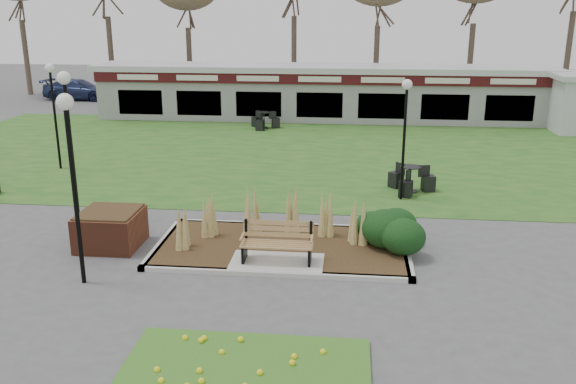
# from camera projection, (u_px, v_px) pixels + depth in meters

# --- Properties ---
(ground) EXTENTS (100.00, 100.00, 0.00)m
(ground) POSITION_uv_depth(u_px,v_px,m) (276.00, 269.00, 14.33)
(ground) COLOR #515154
(ground) RESTS_ON ground
(lawn) EXTENTS (34.00, 16.00, 0.02)m
(lawn) POSITION_uv_depth(u_px,v_px,m) (311.00, 152.00, 25.75)
(lawn) COLOR #23591C
(lawn) RESTS_ON ground
(flower_bed) EXTENTS (4.20, 3.00, 0.16)m
(flower_bed) POSITION_uv_depth(u_px,v_px,m) (242.00, 381.00, 9.94)
(flower_bed) COLOR #317621
(flower_bed) RESTS_ON ground
(planting_bed) EXTENTS (6.75, 3.40, 1.27)m
(planting_bed) POSITION_uv_depth(u_px,v_px,m) (333.00, 236.00, 15.38)
(planting_bed) COLOR #352415
(planting_bed) RESTS_ON ground
(park_bench) EXTENTS (1.70, 0.66, 0.93)m
(park_bench) POSITION_uv_depth(u_px,v_px,m) (277.00, 242.00, 14.40)
(park_bench) COLOR #9D7347
(park_bench) RESTS_ON ground
(brick_planter) EXTENTS (1.50, 1.50, 0.95)m
(brick_planter) POSITION_uv_depth(u_px,v_px,m) (110.00, 228.00, 15.58)
(brick_planter) COLOR brown
(brick_planter) RESTS_ON ground
(food_pavilion) EXTENTS (24.60, 3.40, 2.90)m
(food_pavilion) POSITION_uv_depth(u_px,v_px,m) (321.00, 92.00, 32.89)
(food_pavilion) COLOR gray
(food_pavilion) RESTS_ON ground
(lamp_post_near_left) EXTENTS (0.35, 0.35, 4.23)m
(lamp_post_near_left) POSITION_uv_depth(u_px,v_px,m) (70.00, 148.00, 12.74)
(lamp_post_near_left) COLOR black
(lamp_post_near_left) RESTS_ON ground
(lamp_post_mid_left) EXTENTS (0.36, 0.36, 4.28)m
(lamp_post_mid_left) POSITION_uv_depth(u_px,v_px,m) (68.00, 115.00, 16.41)
(lamp_post_mid_left) COLOR black
(lamp_post_mid_left) RESTS_ON ground
(lamp_post_far_right) EXTENTS (0.32, 0.32, 3.82)m
(lamp_post_far_right) POSITION_uv_depth(u_px,v_px,m) (406.00, 113.00, 18.64)
(lamp_post_far_right) COLOR black
(lamp_post_far_right) RESTS_ON ground
(lamp_post_far_left) EXTENTS (0.33, 0.33, 3.94)m
(lamp_post_far_left) POSITION_uv_depth(u_px,v_px,m) (52.00, 93.00, 22.32)
(lamp_post_far_left) COLOR black
(lamp_post_far_left) RESTS_ON ground
(bistro_set_b) EXTENTS (1.52, 1.46, 0.82)m
(bistro_set_b) POSITION_uv_depth(u_px,v_px,m) (264.00, 123.00, 30.69)
(bistro_set_b) COLOR black
(bistro_set_b) RESTS_ON ground
(bistro_set_c) EXTENTS (1.55, 1.59, 0.86)m
(bistro_set_c) POSITION_uv_depth(u_px,v_px,m) (410.00, 183.00, 20.18)
(bistro_set_c) COLOR black
(bistro_set_c) RESTS_ON ground
(car_silver) EXTENTS (3.94, 2.14, 1.27)m
(car_silver) POSITION_uv_depth(u_px,v_px,m) (140.00, 93.00, 38.79)
(car_silver) COLOR #A7A8AC
(car_silver) RESTS_ON ground
(car_black) EXTENTS (4.47, 2.30, 1.40)m
(car_black) POSITION_uv_depth(u_px,v_px,m) (185.00, 88.00, 40.75)
(car_black) COLOR black
(car_black) RESTS_ON ground
(car_blue) EXTENTS (4.69, 2.07, 1.34)m
(car_blue) POSITION_uv_depth(u_px,v_px,m) (79.00, 89.00, 40.11)
(car_blue) COLOR navy
(car_blue) RESTS_ON ground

